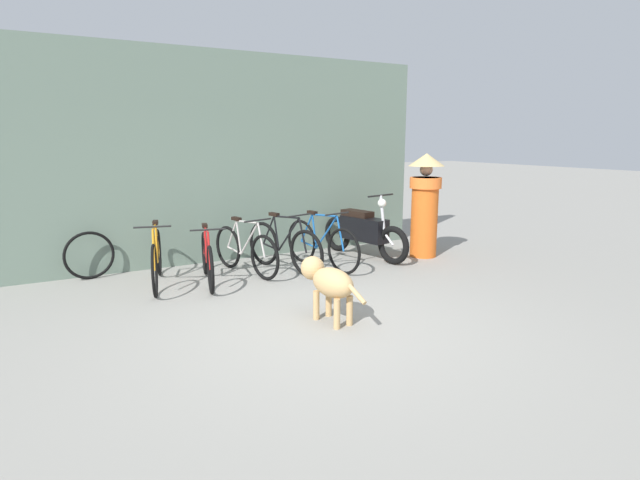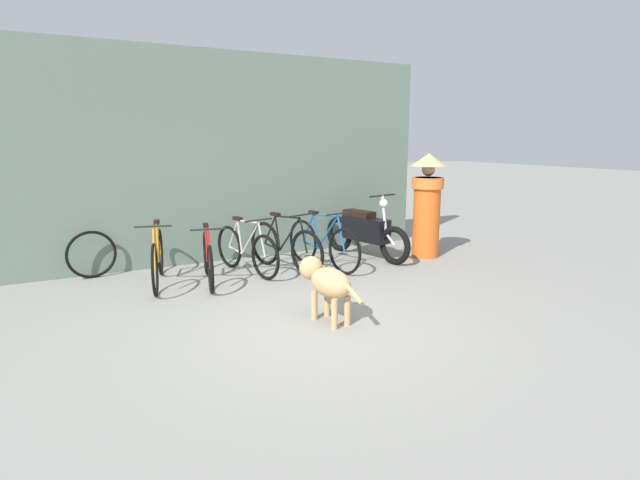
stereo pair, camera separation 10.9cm
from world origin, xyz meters
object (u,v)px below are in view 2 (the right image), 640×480
at_px(bicycle_1, 208,259).
at_px(person_in_robes, 427,202).
at_px(stray_dog, 326,281).
at_px(spare_tire_left, 91,255).
at_px(motorcycle, 366,231).
at_px(bicycle_0, 158,258).
at_px(bicycle_3, 285,247).
at_px(bicycle_2, 246,250).
at_px(bicycle_4, 323,244).

bearing_deg(bicycle_1, person_in_robes, 99.15).
bearing_deg(stray_dog, spare_tire_left, 26.51).
distance_m(motorcycle, spare_tire_left, 4.25).
distance_m(bicycle_0, spare_tire_left, 1.10).
bearing_deg(bicycle_1, spare_tire_left, -113.71).
xyz_separation_m(motorcycle, stray_dog, (-2.01, -2.32, 0.00)).
relative_size(bicycle_1, bicycle_3, 0.99).
distance_m(bicycle_0, bicycle_3, 1.86).
bearing_deg(person_in_robes, stray_dog, 12.20).
height_order(bicycle_0, person_in_robes, person_in_robes).
xyz_separation_m(bicycle_2, person_in_robes, (3.06, -0.39, 0.59)).
xyz_separation_m(bicycle_4, spare_tire_left, (-3.21, 1.03, -0.02)).
bearing_deg(bicycle_0, bicycle_1, 83.60).
height_order(bicycle_4, stray_dog, bicycle_4).
height_order(bicycle_0, stray_dog, bicycle_0).
relative_size(bicycle_1, stray_dog, 1.49).
bearing_deg(bicycle_4, bicycle_0, -107.93).
bearing_deg(spare_tire_left, person_in_robes, -12.89).
bearing_deg(spare_tire_left, stray_dog, -54.74).
height_order(bicycle_0, bicycle_3, bicycle_3).
bearing_deg(bicycle_4, bicycle_2, -114.01).
bearing_deg(bicycle_0, bicycle_2, 103.46).
xyz_separation_m(bicycle_2, stray_dog, (0.11, -2.28, 0.10)).
height_order(stray_dog, spare_tire_left, spare_tire_left).
bearing_deg(stray_dog, bicycle_4, -35.92).
distance_m(bicycle_2, person_in_robes, 3.14).
bearing_deg(bicycle_0, person_in_robes, 98.54).
relative_size(bicycle_1, motorcycle, 0.84).
distance_m(motorcycle, stray_dog, 3.07).
height_order(bicycle_4, person_in_robes, person_in_robes).
relative_size(bicycle_2, bicycle_3, 0.97).
height_order(bicycle_1, person_in_robes, person_in_robes).
bearing_deg(person_in_robes, bicycle_2, -27.71).
relative_size(bicycle_0, stray_dog, 1.59).
xyz_separation_m(bicycle_2, spare_tire_left, (-2.06, 0.78, -0.00)).
relative_size(bicycle_4, motorcycle, 0.87).
bearing_deg(bicycle_0, motorcycle, 104.20).
bearing_deg(bicycle_1, bicycle_2, 121.15).
bearing_deg(bicycle_3, bicycle_2, -117.00).
bearing_deg(bicycle_4, bicycle_3, -115.66).
bearing_deg(motorcycle, bicycle_1, -96.95).
height_order(bicycle_0, bicycle_4, bicycle_4).
relative_size(motorcycle, spare_tire_left, 2.75).
bearing_deg(motorcycle, person_in_robes, 53.48).
relative_size(bicycle_3, spare_tire_left, 2.33).
xyz_separation_m(bicycle_4, stray_dog, (-1.05, -2.04, 0.08)).
relative_size(motorcycle, person_in_robes, 1.10).
xyz_separation_m(motorcycle, spare_tire_left, (-4.18, 0.75, -0.10)).
bearing_deg(spare_tire_left, bicycle_1, -35.40).
bearing_deg(bicycle_2, person_in_robes, 68.77).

